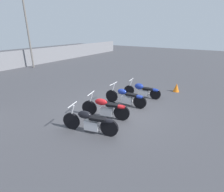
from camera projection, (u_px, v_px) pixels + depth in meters
ground_plane at (118, 110)px, 8.03m from camera, size 60.00×60.00×0.00m
light_pole_right at (25, 16)px, 15.44m from camera, size 0.70×0.35×7.84m
motorcycle_slot_0 at (91, 122)px, 6.18m from camera, size 0.78×2.09×1.02m
motorcycle_slot_1 at (106, 108)px, 7.24m from camera, size 0.78×2.06×1.03m
motorcycle_slot_2 at (126, 97)px, 8.45m from camera, size 0.74×2.17×1.01m
motorcycle_slot_3 at (143, 90)px, 9.47m from camera, size 0.65×2.03×0.93m
traffic_cone_near at (176, 88)px, 10.39m from camera, size 0.36×0.36×0.50m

